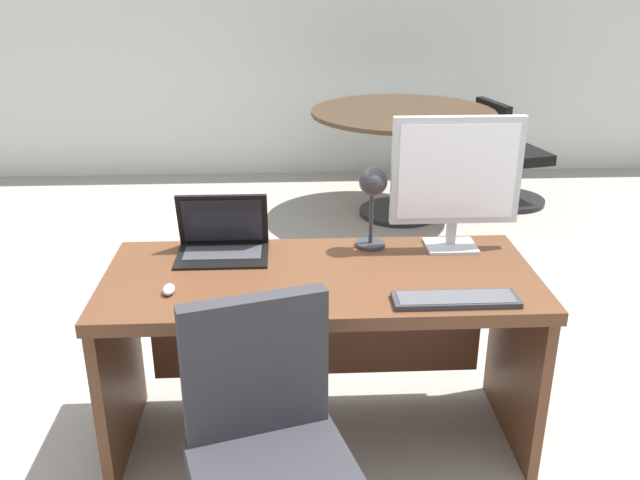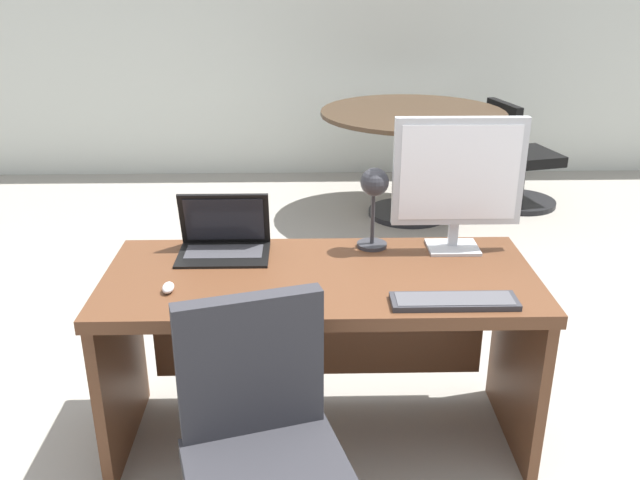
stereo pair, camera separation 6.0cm
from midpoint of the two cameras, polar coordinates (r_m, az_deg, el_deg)
ground at (r=4.16m, az=-0.05°, el=-3.19°), size 12.00×12.00×0.00m
back_wall at (r=6.06m, az=-0.57°, el=18.60°), size 10.00×0.10×2.80m
desk at (r=2.62m, az=0.66°, el=-6.34°), size 1.59×0.69×0.73m
monitor at (r=2.67m, az=12.16°, el=5.27°), size 0.50×0.16×0.53m
laptop at (r=2.69m, az=-7.40°, el=0.48°), size 0.35×0.25×0.23m
keyboard at (r=2.33m, az=11.91°, el=-5.04°), size 0.42×0.12×0.02m
mouse at (r=2.41m, az=-11.90°, el=-3.93°), size 0.04×0.07×0.03m
desk_lamp at (r=2.64m, az=5.22°, el=4.01°), size 0.12×0.14×0.34m
meeting_table at (r=5.06m, az=8.04°, el=8.54°), size 1.33×1.33×0.80m
meeting_chair_near at (r=5.53m, az=16.50°, el=6.07°), size 0.57×0.56×0.82m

